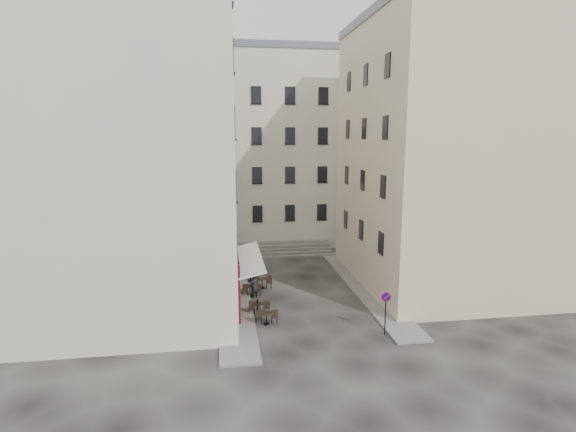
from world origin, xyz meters
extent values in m
plane|color=black|center=(0.00, 0.00, 0.00)|extent=(90.00, 90.00, 0.00)
cube|color=slate|center=(-4.50, 4.00, 0.06)|extent=(2.00, 22.00, 0.12)
cube|color=slate|center=(4.50, 3.00, 0.06)|extent=(2.00, 18.00, 0.12)
cube|color=beige|center=(-10.50, 3.00, 10.00)|extent=(12.00, 16.00, 20.00)
cube|color=beige|center=(10.50, 3.50, 9.00)|extent=(12.00, 14.00, 18.00)
cube|color=slate|center=(10.50, 3.50, 18.30)|extent=(12.20, 14.20, 0.60)
cube|color=beige|center=(-1.00, 19.00, 9.00)|extent=(18.00, 10.00, 18.00)
cube|color=slate|center=(-1.00, 19.00, 18.30)|extent=(18.20, 10.20, 0.60)
cube|color=#460A10|center=(-4.42, 1.00, 1.75)|extent=(0.25, 7.00, 3.50)
cube|color=black|center=(-4.38, 1.00, 1.40)|extent=(0.06, 3.85, 2.00)
cube|color=silver|center=(-3.60, 1.00, 2.95)|extent=(1.58, 7.30, 0.41)
cube|color=#575552|center=(0.00, 11.90, 0.10)|extent=(9.00, 1.80, 0.20)
cube|color=#575552|center=(0.00, 12.35, 0.30)|extent=(9.00, 1.80, 0.20)
cube|color=#575552|center=(0.00, 12.80, 0.50)|extent=(9.00, 1.80, 0.20)
cube|color=#575552|center=(0.00, 13.25, 0.70)|extent=(9.00, 1.80, 0.20)
cylinder|color=black|center=(-3.25, -1.00, 0.45)|extent=(0.10, 0.10, 0.90)
sphere|color=black|center=(-3.25, -1.00, 0.92)|extent=(0.12, 0.12, 0.12)
cylinder|color=black|center=(-3.25, 2.50, 0.45)|extent=(0.10, 0.10, 0.90)
sphere|color=black|center=(-3.25, 2.50, 0.92)|extent=(0.12, 0.12, 0.12)
cylinder|color=black|center=(-3.25, 6.00, 0.45)|extent=(0.10, 0.10, 0.90)
sphere|color=black|center=(-3.25, 6.00, 0.92)|extent=(0.12, 0.12, 0.12)
cylinder|color=black|center=(3.30, -4.69, 1.19)|extent=(0.06, 0.06, 2.38)
cylinder|color=red|center=(3.30, -4.70, 2.14)|extent=(0.53, 0.18, 0.55)
cylinder|color=navy|center=(3.30, -4.72, 2.14)|extent=(0.39, 0.14, 0.40)
cube|color=red|center=(3.30, -4.75, 2.14)|extent=(0.31, 0.11, 0.32)
cylinder|color=black|center=(-2.85, -2.48, 0.07)|extent=(0.35, 0.35, 0.02)
cylinder|color=black|center=(-2.85, -2.48, 0.39)|extent=(0.05, 0.05, 0.69)
cylinder|color=black|center=(-2.85, -2.48, 0.70)|extent=(0.59, 0.59, 0.04)
cube|color=black|center=(-2.41, -2.48, 0.44)|extent=(0.37, 0.37, 0.88)
cube|color=black|center=(-3.29, -2.39, 0.44)|extent=(0.37, 0.37, 0.88)
cylinder|color=black|center=(-3.14, -1.01, 0.07)|extent=(0.35, 0.35, 0.02)
cylinder|color=black|center=(-3.14, -1.01, 0.39)|extent=(0.05, 0.05, 0.68)
cylinder|color=black|center=(-3.14, -1.01, 0.70)|extent=(0.59, 0.59, 0.04)
cube|color=black|center=(-2.70, -1.01, 0.44)|extent=(0.37, 0.37, 0.88)
cube|color=black|center=(-3.58, -0.91, 0.44)|extent=(0.37, 0.37, 0.88)
cylinder|color=black|center=(-3.37, 2.10, 0.07)|extent=(0.35, 0.35, 0.02)
cylinder|color=black|center=(-3.37, 2.10, 0.39)|extent=(0.05, 0.05, 0.68)
cylinder|color=black|center=(-3.37, 2.10, 0.70)|extent=(0.58, 0.58, 0.04)
cube|color=black|center=(-2.93, 2.10, 0.44)|extent=(0.37, 0.37, 0.87)
cube|color=black|center=(-3.80, 2.20, 0.44)|extent=(0.37, 0.37, 0.87)
cylinder|color=black|center=(-2.56, 3.53, 0.07)|extent=(0.38, 0.38, 0.02)
cylinder|color=black|center=(-2.56, 3.53, 0.42)|extent=(0.05, 0.05, 0.73)
cylinder|color=black|center=(-2.56, 3.53, 0.76)|extent=(0.63, 0.63, 0.04)
cube|color=black|center=(-2.09, 3.53, 0.47)|extent=(0.40, 0.40, 0.94)
cube|color=black|center=(-3.03, 3.64, 0.47)|extent=(0.40, 0.40, 0.94)
cylinder|color=black|center=(-3.25, 5.27, 0.07)|extent=(0.38, 0.38, 0.02)
cylinder|color=black|center=(-3.25, 5.27, 0.42)|extent=(0.05, 0.05, 0.73)
cylinder|color=black|center=(-3.25, 5.27, 0.75)|extent=(0.63, 0.63, 0.04)
cube|color=black|center=(-2.78, 5.27, 0.47)|extent=(0.40, 0.40, 0.94)
cube|color=black|center=(-3.72, 5.37, 0.47)|extent=(0.40, 0.40, 0.94)
imported|color=black|center=(-3.20, 1.92, 0.79)|extent=(0.69, 0.63, 1.59)
camera|label=1|loc=(-5.15, -26.28, 10.58)|focal=28.00mm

